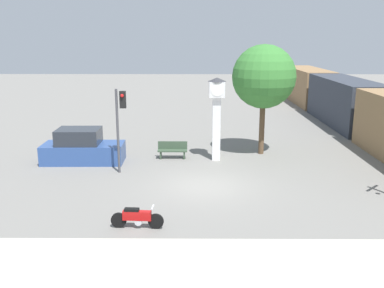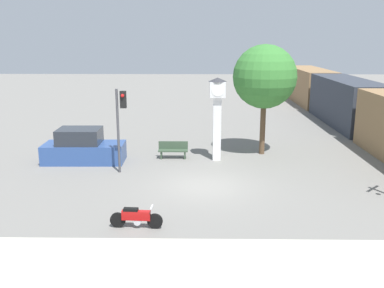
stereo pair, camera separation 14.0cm
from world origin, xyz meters
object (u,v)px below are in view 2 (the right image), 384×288
at_px(motorcycle, 136,217).
at_px(freight_train, 346,102).
at_px(bench, 173,150).
at_px(parked_car, 83,148).
at_px(clock_tower, 217,106).
at_px(traffic_light, 121,116).
at_px(street_tree, 265,77).

relative_size(motorcycle, freight_train, 0.06).
relative_size(bench, parked_car, 0.38).
bearing_deg(parked_car, freight_train, 30.34).
bearing_deg(motorcycle, freight_train, 57.73).
bearing_deg(clock_tower, freight_train, 44.38).
xyz_separation_m(traffic_light, bench, (2.32, 2.56, -2.32)).
xyz_separation_m(street_tree, parked_car, (-9.69, -1.80, -3.58)).
bearing_deg(parked_car, traffic_light, -37.78).
bearing_deg(freight_train, street_tree, -130.97).
distance_m(traffic_light, bench, 4.16).
relative_size(clock_tower, freight_train, 0.13).
height_order(motorcycle, traffic_light, traffic_light).
relative_size(freight_train, traffic_light, 8.04).
height_order(bench, parked_car, parked_car).
bearing_deg(bench, traffic_light, -132.21).
relative_size(freight_train, street_tree, 5.39).
height_order(clock_tower, street_tree, street_tree).
distance_m(clock_tower, traffic_light, 5.23).
height_order(freight_train, bench, freight_train).
relative_size(motorcycle, clock_tower, 0.42).
xyz_separation_m(motorcycle, bench, (0.76, 8.83, 0.10)).
relative_size(traffic_light, bench, 2.55).
distance_m(motorcycle, parked_car, 8.99).
bearing_deg(bench, motorcycle, -94.92).
xyz_separation_m(clock_tower, freight_train, (10.16, 9.94, -1.21)).
distance_m(motorcycle, bench, 8.87).
relative_size(street_tree, parked_car, 1.44).
height_order(traffic_light, bench, traffic_light).
distance_m(street_tree, parked_car, 10.48).
bearing_deg(bench, street_tree, 11.68).
distance_m(clock_tower, bench, 3.38).
height_order(clock_tower, freight_train, clock_tower).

